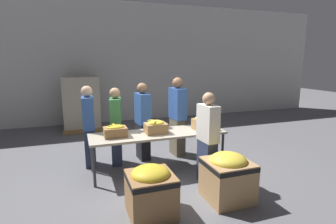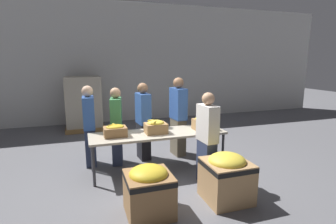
% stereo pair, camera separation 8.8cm
% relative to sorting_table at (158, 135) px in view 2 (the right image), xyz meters
% --- Properties ---
extents(ground_plane, '(30.00, 30.00, 0.00)m').
position_rel_sorting_table_xyz_m(ground_plane, '(0.00, 0.00, -0.69)').
color(ground_plane, slate).
extents(wall_back, '(16.00, 0.08, 4.00)m').
position_rel_sorting_table_xyz_m(wall_back, '(0.00, 4.51, 1.31)').
color(wall_back, silver).
rests_on(wall_back, ground_plane).
extents(sorting_table, '(2.54, 0.76, 0.75)m').
position_rel_sorting_table_xyz_m(sorting_table, '(0.00, 0.00, 0.00)').
color(sorting_table, '#B2A893').
rests_on(sorting_table, ground_plane).
extents(banana_box_0, '(0.40, 0.32, 0.23)m').
position_rel_sorting_table_xyz_m(banana_box_0, '(-0.80, 0.01, 0.16)').
color(banana_box_0, olive).
rests_on(banana_box_0, sorting_table).
extents(banana_box_1, '(0.40, 0.35, 0.26)m').
position_rel_sorting_table_xyz_m(banana_box_1, '(-0.05, -0.01, 0.18)').
color(banana_box_1, '#A37A4C').
rests_on(banana_box_1, sorting_table).
extents(banana_box_2, '(0.39, 0.29, 0.29)m').
position_rel_sorting_table_xyz_m(banana_box_2, '(0.91, -0.05, 0.19)').
color(banana_box_2, '#A37A4C').
rests_on(banana_box_2, sorting_table).
extents(volunteer_0, '(0.22, 0.44, 1.61)m').
position_rel_sorting_table_xyz_m(volunteer_0, '(-1.22, 0.67, 0.10)').
color(volunteer_0, '#2D3856').
rests_on(volunteer_0, ground_plane).
extents(volunteer_1, '(0.28, 0.45, 1.56)m').
position_rel_sorting_table_xyz_m(volunteer_1, '(-0.70, 0.58, 0.08)').
color(volunteer_1, '#2D3856').
rests_on(volunteer_1, ground_plane).
extents(volunteer_2, '(0.27, 0.48, 1.72)m').
position_rel_sorting_table_xyz_m(volunteer_2, '(0.66, 0.70, 0.16)').
color(volunteer_2, '#6B604C').
rests_on(volunteer_2, ground_plane).
extents(volunteer_3, '(0.24, 0.43, 1.57)m').
position_rel_sorting_table_xyz_m(volunteer_3, '(0.64, -0.76, 0.09)').
color(volunteer_3, '#2D3856').
rests_on(volunteer_3, ground_plane).
extents(volunteer_4, '(0.26, 0.46, 1.63)m').
position_rel_sorting_table_xyz_m(volunteer_4, '(-0.13, 0.69, 0.12)').
color(volunteer_4, black).
rests_on(volunteer_4, ground_plane).
extents(donation_bin_0, '(0.62, 0.62, 0.70)m').
position_rel_sorting_table_xyz_m(donation_bin_0, '(-0.54, -1.38, -0.33)').
color(donation_bin_0, olive).
rests_on(donation_bin_0, ground_plane).
extents(donation_bin_1, '(0.65, 0.65, 0.74)m').
position_rel_sorting_table_xyz_m(donation_bin_1, '(0.66, -1.38, -0.31)').
color(donation_bin_1, tan).
rests_on(donation_bin_1, ground_plane).
extents(pallet_stack_0, '(1.12, 1.12, 1.61)m').
position_rel_sorting_table_xyz_m(pallet_stack_0, '(-1.29, 3.69, 0.10)').
color(pallet_stack_0, olive).
rests_on(pallet_stack_0, ground_plane).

